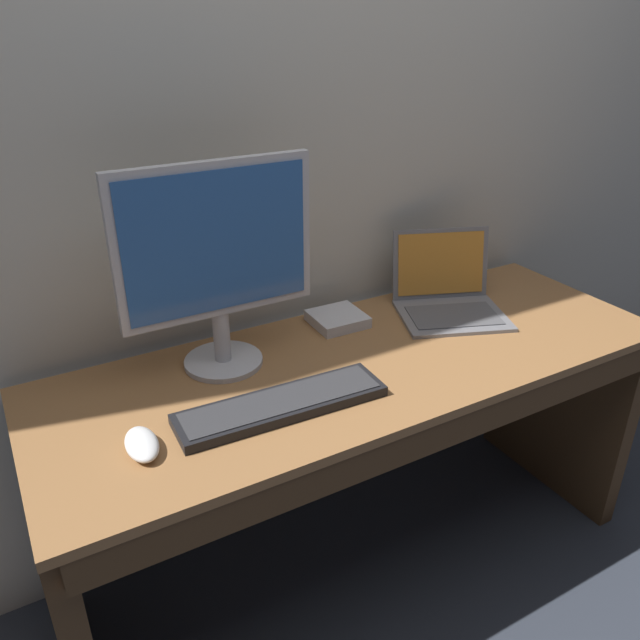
{
  "coord_description": "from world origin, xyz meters",
  "views": [
    {
      "loc": [
        -0.79,
        -1.17,
        1.53
      ],
      "look_at": [
        -0.13,
        0.0,
        0.86
      ],
      "focal_mm": 35.2,
      "sensor_mm": 36.0,
      "label": 1
    }
  ],
  "objects_px": {
    "external_monitor": "(217,259)",
    "wired_keyboard": "(282,404)",
    "laptop_space_gray": "(448,295)",
    "computer_mouse": "(142,444)",
    "external_drive_box": "(337,319)"
  },
  "relations": [
    {
      "from": "external_monitor",
      "to": "wired_keyboard",
      "type": "xyz_separation_m",
      "value": [
        0.04,
        -0.24,
        -0.27
      ]
    },
    {
      "from": "wired_keyboard",
      "to": "laptop_space_gray",
      "type": "bearing_deg",
      "value": 18.73
    },
    {
      "from": "wired_keyboard",
      "to": "external_drive_box",
      "type": "distance_m",
      "value": 0.45
    },
    {
      "from": "wired_keyboard",
      "to": "external_monitor",
      "type": "bearing_deg",
      "value": 98.85
    },
    {
      "from": "laptop_space_gray",
      "to": "wired_keyboard",
      "type": "distance_m",
      "value": 0.7
    },
    {
      "from": "external_monitor",
      "to": "wired_keyboard",
      "type": "distance_m",
      "value": 0.37
    },
    {
      "from": "wired_keyboard",
      "to": "computer_mouse",
      "type": "bearing_deg",
      "value": 178.65
    },
    {
      "from": "computer_mouse",
      "to": "external_monitor",
      "type": "bearing_deg",
      "value": 43.61
    },
    {
      "from": "computer_mouse",
      "to": "wired_keyboard",
      "type": "bearing_deg",
      "value": 1.56
    },
    {
      "from": "external_drive_box",
      "to": "external_monitor",
      "type": "bearing_deg",
      "value": -170.55
    },
    {
      "from": "external_drive_box",
      "to": "laptop_space_gray",
      "type": "bearing_deg",
      "value": -13.69
    },
    {
      "from": "laptop_space_gray",
      "to": "computer_mouse",
      "type": "relative_size",
      "value": 3.12
    },
    {
      "from": "external_monitor",
      "to": "external_drive_box",
      "type": "bearing_deg",
      "value": 9.45
    },
    {
      "from": "wired_keyboard",
      "to": "computer_mouse",
      "type": "distance_m",
      "value": 0.31
    },
    {
      "from": "external_monitor",
      "to": "external_drive_box",
      "type": "distance_m",
      "value": 0.46
    }
  ]
}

